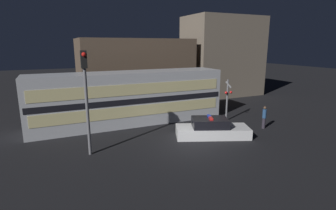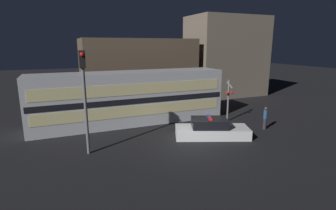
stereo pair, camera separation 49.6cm
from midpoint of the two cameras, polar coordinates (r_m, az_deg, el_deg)
ground_plane at (r=15.80m, az=4.23°, el=-9.05°), size 120.00×120.00×0.00m
train at (r=20.19m, az=-9.02°, el=1.54°), size 14.52×2.85×3.95m
police_car at (r=17.45m, az=8.69°, el=-5.24°), size 5.05×3.44×1.38m
pedestrian at (r=19.99m, az=19.54°, el=-2.51°), size 0.28×0.28×1.64m
crossing_signal_near at (r=20.97m, az=12.14°, el=1.43°), size 0.66×0.30×3.31m
traffic_light_corner at (r=14.46m, az=-18.37°, el=2.89°), size 0.30×0.46×5.64m
building_left at (r=27.92m, az=-7.58°, el=7.39°), size 11.40×5.57×6.53m
building_center at (r=32.53m, az=11.26°, el=10.34°), size 8.70×5.55×9.15m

